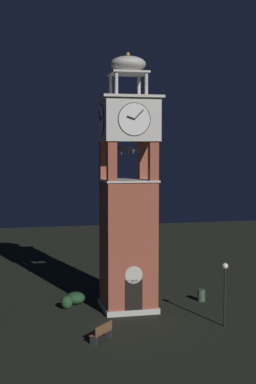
{
  "coord_description": "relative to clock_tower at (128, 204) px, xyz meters",
  "views": [
    {
      "loc": [
        -7.89,
        -34.84,
        10.25
      ],
      "look_at": [
        0.0,
        0.0,
        7.55
      ],
      "focal_mm": 52.79,
      "sensor_mm": 36.0,
      "label": 1
    }
  ],
  "objects": [
    {
      "name": "ground",
      "position": [
        0.0,
        0.0,
        -6.8
      ],
      "size": [
        80.0,
        80.0,
        0.0
      ],
      "primitive_type": "plane",
      "color": "black"
    },
    {
      "name": "clock_tower",
      "position": [
        0.0,
        0.0,
        0.0
      ],
      "size": [
        3.77,
        3.77,
        16.31
      ],
      "color": "#9E4C38",
      "rests_on": "ground"
    },
    {
      "name": "park_bench",
      "position": [
        -2.73,
        -5.72,
        -6.32
      ],
      "size": [
        1.41,
        1.47,
        0.95
      ],
      "color": "brown",
      "rests_on": "ground"
    },
    {
      "name": "lamp_post",
      "position": [
        4.65,
        -4.82,
        -4.2
      ],
      "size": [
        0.36,
        0.36,
        3.73
      ],
      "color": "black",
      "rests_on": "ground"
    },
    {
      "name": "trash_bin",
      "position": [
        5.24,
        0.63,
        -6.4
      ],
      "size": [
        0.52,
        0.52,
        0.8
      ],
      "primitive_type": "cylinder",
      "color": "#38513D",
      "rests_on": "ground"
    },
    {
      "name": "shrub_near_entry",
      "position": [
        -3.17,
        1.87,
        -6.41
      ],
      "size": [
        1.3,
        1.3,
        0.79
      ],
      "primitive_type": "ellipsoid",
      "color": "#234C28",
      "rests_on": "ground"
    },
    {
      "name": "shrub_left_of_tower",
      "position": [
        1.72,
        3.63,
        -6.26
      ],
      "size": [
        0.73,
        0.73,
        1.08
      ],
      "primitive_type": "ellipsoid",
      "color": "#234C28",
      "rests_on": "ground"
    },
    {
      "name": "shrub_behind_bench",
      "position": [
        -3.87,
        0.78,
        -6.38
      ],
      "size": [
        0.75,
        0.75,
        0.85
      ],
      "primitive_type": "ellipsoid",
      "color": "#234C28",
      "rests_on": "ground"
    }
  ]
}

